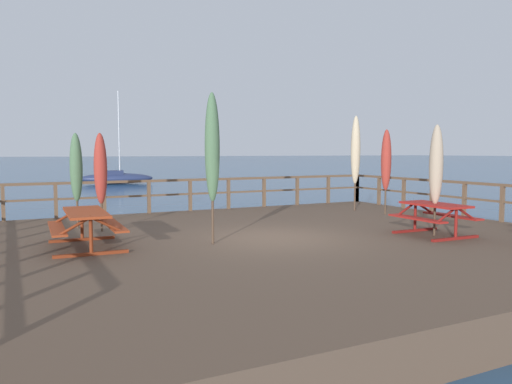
# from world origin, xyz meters

# --- Properties ---
(ground_plane) EXTENTS (600.00, 600.00, 0.00)m
(ground_plane) POSITION_xyz_m (0.00, 0.00, 0.00)
(ground_plane) COLOR navy
(wooden_deck) EXTENTS (14.33, 11.98, 0.68)m
(wooden_deck) POSITION_xyz_m (0.00, 0.00, 0.34)
(wooden_deck) COLOR brown
(wooden_deck) RESTS_ON ground
(railing_waterside_far) EXTENTS (14.13, 0.10, 1.09)m
(railing_waterside_far) POSITION_xyz_m (0.00, 5.84, 1.41)
(railing_waterside_far) COLOR brown
(railing_waterside_far) RESTS_ON wooden_deck
(railing_side_right) EXTENTS (0.10, 11.78, 1.09)m
(railing_side_right) POSITION_xyz_m (7.01, -0.00, 1.41)
(railing_side_right) COLOR brown
(railing_side_right) RESTS_ON wooden_deck
(picnic_table_front_right) EXTENTS (1.43, 1.67, 0.78)m
(picnic_table_front_right) POSITION_xyz_m (3.58, -1.43, 1.23)
(picnic_table_front_right) COLOR maroon
(picnic_table_front_right) RESTS_ON wooden_deck
(picnic_table_back_right) EXTENTS (1.47, 2.15, 0.78)m
(picnic_table_back_right) POSITION_xyz_m (-4.04, 0.72, 1.25)
(picnic_table_back_right) COLOR #993819
(picnic_table_back_right) RESTS_ON wooden_deck
(patio_umbrella_tall_back_right) EXTENTS (0.32, 0.32, 2.63)m
(patio_umbrella_tall_back_right) POSITION_xyz_m (3.59, -1.42, 2.35)
(patio_umbrella_tall_back_right) COLOR #4C3828
(patio_umbrella_tall_back_right) RESTS_ON wooden_deck
(patio_umbrella_tall_back_left) EXTENTS (0.32, 0.32, 3.25)m
(patio_umbrella_tall_back_left) POSITION_xyz_m (-1.53, -0.06, 2.75)
(patio_umbrella_tall_back_left) COLOR #4C3828
(patio_umbrella_tall_back_left) RESTS_ON wooden_deck
(patio_umbrella_tall_front) EXTENTS (0.32, 0.32, 2.69)m
(patio_umbrella_tall_front) POSITION_xyz_m (5.28, 2.22, 2.40)
(patio_umbrella_tall_front) COLOR #4C3828
(patio_umbrella_tall_front) RESTS_ON wooden_deck
(patio_umbrella_tall_mid_right) EXTENTS (0.32, 0.32, 2.46)m
(patio_umbrella_tall_mid_right) POSITION_xyz_m (-3.39, 2.74, 2.24)
(patio_umbrella_tall_mid_right) COLOR #4C3828
(patio_umbrella_tall_mid_right) RESTS_ON wooden_deck
(patio_umbrella_short_back) EXTENTS (0.32, 0.32, 3.20)m
(patio_umbrella_short_back) POSITION_xyz_m (5.06, 3.49, 2.72)
(patio_umbrella_short_back) COLOR #4C3828
(patio_umbrella_short_back) RESTS_ON wooden_deck
(patio_umbrella_tall_mid_left) EXTENTS (0.32, 0.32, 2.48)m
(patio_umbrella_tall_mid_left) POSITION_xyz_m (-3.87, 3.58, 2.26)
(patio_umbrella_tall_mid_left) COLOR #4C3828
(patio_umbrella_tall_mid_left) RESTS_ON wooden_deck
(sailboat_distant) EXTENTS (6.21, 2.83, 7.72)m
(sailboat_distant) POSITION_xyz_m (2.59, 32.30, 0.51)
(sailboat_distant) COLOR navy
(sailboat_distant) RESTS_ON ground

